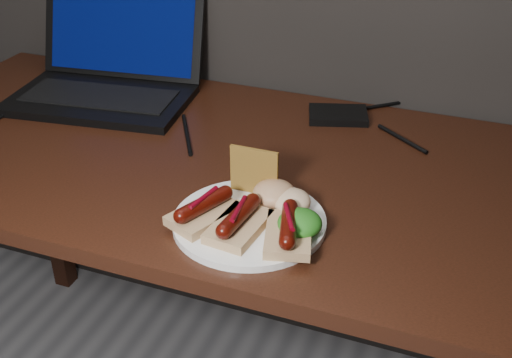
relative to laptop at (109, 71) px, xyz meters
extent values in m
cube|color=#37170D|center=(0.32, -0.19, -0.07)|extent=(1.40, 0.70, 0.03)
cube|color=#37170D|center=(-0.33, 0.11, -0.45)|extent=(0.05, 0.05, 0.72)
cube|color=#37170D|center=(0.97, 0.11, -0.45)|extent=(0.05, 0.05, 0.72)
cube|color=black|center=(0.01, -0.06, -0.05)|extent=(0.43, 0.29, 0.02)
cube|color=black|center=(0.01, -0.06, -0.04)|extent=(0.35, 0.17, 0.00)
cube|color=black|center=(-0.01, 0.10, 0.08)|extent=(0.41, 0.14, 0.23)
cube|color=#06073F|center=(-0.01, 0.10, 0.08)|extent=(0.36, 0.12, 0.20)
cube|color=black|center=(0.53, 0.06, -0.05)|extent=(0.14, 0.12, 0.02)
cylinder|color=black|center=(0.26, -0.14, -0.05)|extent=(0.10, 0.16, 0.01)
cylinder|color=black|center=(0.56, 0.11, -0.05)|extent=(0.17, 0.15, 0.01)
cylinder|color=black|center=(0.68, 0.00, -0.05)|extent=(0.12, 0.09, 0.01)
cylinder|color=black|center=(-0.15, -0.14, -0.05)|extent=(0.02, 0.20, 0.01)
cylinder|color=white|center=(0.50, -0.39, -0.05)|extent=(0.29, 0.29, 0.01)
cube|color=#DEBB82|center=(0.43, -0.41, -0.04)|extent=(0.11, 0.13, 0.02)
cylinder|color=#4D0E05|center=(0.43, -0.41, -0.01)|extent=(0.06, 0.10, 0.02)
sphere|color=#4D0E05|center=(0.42, -0.46, -0.01)|extent=(0.02, 0.02, 0.02)
sphere|color=#4D0E05|center=(0.45, -0.37, -0.01)|extent=(0.03, 0.02, 0.02)
cylinder|color=#5E0410|center=(0.43, -0.41, 0.00)|extent=(0.02, 0.07, 0.01)
cube|color=#DEBB82|center=(0.50, -0.42, -0.04)|extent=(0.08, 0.12, 0.02)
cylinder|color=#4D0E05|center=(0.50, -0.42, -0.01)|extent=(0.04, 0.10, 0.02)
sphere|color=#4D0E05|center=(0.49, -0.47, -0.01)|extent=(0.03, 0.02, 0.02)
sphere|color=#4D0E05|center=(0.50, -0.38, -0.01)|extent=(0.03, 0.02, 0.02)
cylinder|color=#5E0410|center=(0.50, -0.42, 0.00)|extent=(0.01, 0.07, 0.01)
cube|color=#DEBB82|center=(0.58, -0.42, -0.04)|extent=(0.10, 0.13, 0.02)
cylinder|color=#4D0E05|center=(0.58, -0.42, -0.01)|extent=(0.05, 0.10, 0.02)
sphere|color=#4D0E05|center=(0.59, -0.46, -0.01)|extent=(0.03, 0.02, 0.02)
sphere|color=#4D0E05|center=(0.56, -0.37, -0.01)|extent=(0.02, 0.02, 0.02)
cylinder|color=#5E0410|center=(0.58, -0.42, 0.00)|extent=(0.04, 0.07, 0.01)
cube|color=#AF8930|center=(0.48, -0.31, 0.00)|extent=(0.09, 0.01, 0.08)
ellipsoid|color=#1F5C12|center=(0.59, -0.40, -0.02)|extent=(0.07, 0.07, 0.04)
ellipsoid|color=#A62C10|center=(0.52, -0.33, -0.02)|extent=(0.07, 0.07, 0.04)
ellipsoid|color=silver|center=(0.56, -0.34, -0.03)|extent=(0.06, 0.06, 0.04)
camera|label=1|loc=(0.82, -1.19, 0.54)|focal=45.00mm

